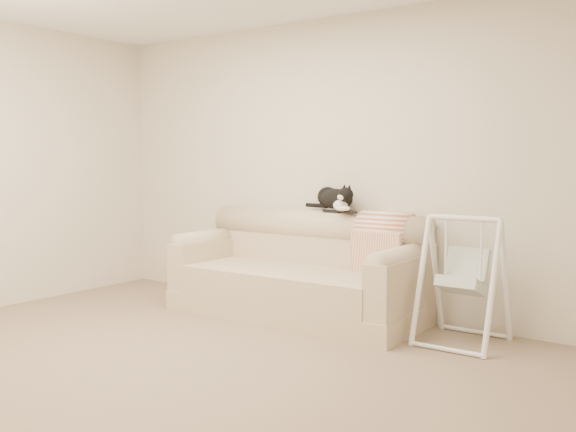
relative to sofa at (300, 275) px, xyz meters
The scene contains 8 objects.
ground_plane 1.65m from the sofa, 87.34° to the right, with size 5.00×5.00×0.00m, color #746150.
room_shell 2.00m from the sofa, 87.34° to the right, with size 5.04×4.04×2.60m.
sofa is the anchor object (origin of this frame).
remote_a 0.63m from the sofa, 49.91° to the left, with size 0.18×0.06×0.03m.
remote_b 0.70m from the sofa, 28.02° to the left, with size 0.17×0.14×0.02m.
tuxedo_cat 0.74m from the sofa, 55.19° to the left, with size 0.59×0.43×0.24m.
throw_blanket 0.82m from the sofa, 18.21° to the left, with size 0.44×0.38×0.58m.
baby_swing 1.46m from the sofa, ahead, with size 0.58×0.62×0.95m.
Camera 1 is at (3.01, -2.92, 1.35)m, focal length 40.00 mm.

